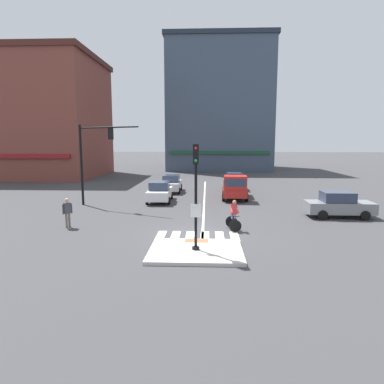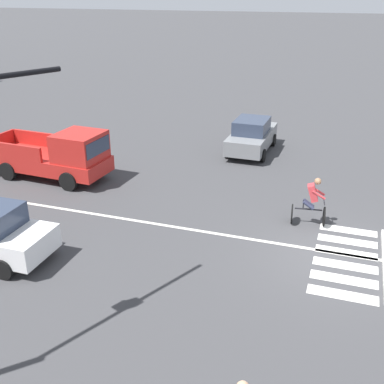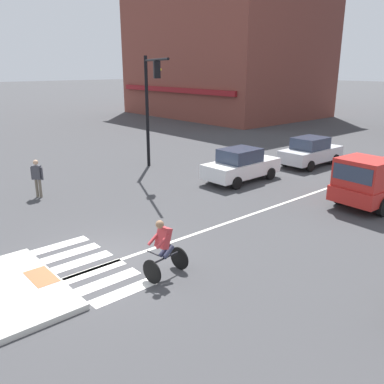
{
  "view_description": "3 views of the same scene",
  "coord_description": "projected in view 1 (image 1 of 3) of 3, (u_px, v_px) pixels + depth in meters",
  "views": [
    {
      "loc": [
        0.46,
        -17.38,
        4.75
      ],
      "look_at": [
        -0.44,
        3.26,
        1.74
      ],
      "focal_mm": 32.16,
      "sensor_mm": 36.0,
      "label": 1
    },
    {
      "loc": [
        -12.89,
        -0.03,
        7.35
      ],
      "look_at": [
        0.44,
        4.57,
        1.27
      ],
      "focal_mm": 44.61,
      "sensor_mm": 36.0,
      "label": 2
    },
    {
      "loc": [
        9.89,
        -5.04,
        5.49
      ],
      "look_at": [
        -0.82,
        4.28,
        1.09
      ],
      "focal_mm": 38.11,
      "sensor_mm": 36.0,
      "label": 3
    }
  ],
  "objects": [
    {
      "name": "lane_centre_line",
      "position": [
        204.0,
        201.0,
        27.76
      ],
      "size": [
        0.14,
        28.0,
        0.01
      ],
      "primitive_type": "cube",
      "color": "silver",
      "rests_on": "ground"
    },
    {
      "name": "pickup_truck_red_eastbound_far",
      "position": [
        235.0,
        188.0,
        28.69
      ],
      "size": [
        2.27,
        5.2,
        2.08
      ],
      "color": "red",
      "rests_on": "ground"
    },
    {
      "name": "crosswalk_stripe_a",
      "position": [
        161.0,
        235.0,
        17.6
      ],
      "size": [
        0.44,
        1.8,
        0.01
      ],
      "primitive_type": "cube",
      "color": "silver",
      "rests_on": "ground"
    },
    {
      "name": "ground_plane",
      "position": [
        198.0,
        234.0,
        17.89
      ],
      "size": [
        300.0,
        300.0,
        0.0
      ],
      "primitive_type": "plane",
      "color": "#3D3D3F"
    },
    {
      "name": "car_white_westbound_far",
      "position": [
        160.0,
        192.0,
        27.46
      ],
      "size": [
        1.9,
        4.13,
        1.64
      ],
      "color": "white",
      "rests_on": "ground"
    },
    {
      "name": "crosswalk_stripe_e",
      "position": [
        220.0,
        236.0,
        17.47
      ],
      "size": [
        0.44,
        1.8,
        0.01
      ],
      "primitive_type": "cube",
      "color": "silver",
      "rests_on": "ground"
    },
    {
      "name": "traffic_island",
      "position": [
        196.0,
        251.0,
        14.86
      ],
      "size": [
        4.03,
        3.35,
        0.15
      ],
      "primitive_type": "cube",
      "color": "beige",
      "rests_on": "ground"
    },
    {
      "name": "car_silver_westbound_distant",
      "position": [
        171.0,
        184.0,
        32.85
      ],
      "size": [
        1.86,
        4.11,
        1.64
      ],
      "color": "silver",
      "rests_on": "ground"
    },
    {
      "name": "pedestrian_at_curb_left",
      "position": [
        67.0,
        210.0,
        19.11
      ],
      "size": [
        0.44,
        0.4,
        1.67
      ],
      "color": "#6B6051",
      "rests_on": "ground"
    },
    {
      "name": "car_red_eastbound_distant",
      "position": [
        234.0,
        181.0,
        34.99
      ],
      "size": [
        2.02,
        4.19,
        1.64
      ],
      "color": "red",
      "rests_on": "ground"
    },
    {
      "name": "building_corner_left",
      "position": [
        218.0,
        107.0,
        61.19
      ],
      "size": [
        17.88,
        16.39,
        21.71
      ],
      "color": "#3D4C60",
      "rests_on": "ground"
    },
    {
      "name": "traffic_light_mast",
      "position": [
        92.0,
        152.0,
        25.2
      ],
      "size": [
        4.91,
        2.33,
        6.02
      ],
      "color": "black",
      "rests_on": "ground"
    },
    {
      "name": "crosswalk_stripe_c",
      "position": [
        190.0,
        236.0,
        17.54
      ],
      "size": [
        0.44,
        1.8,
        0.01
      ],
      "primitive_type": "cube",
      "color": "silver",
      "rests_on": "ground"
    },
    {
      "name": "crosswalk_stripe_d",
      "position": [
        205.0,
        236.0,
        17.51
      ],
      "size": [
        0.44,
        1.8,
        0.01
      ],
      "primitive_type": "cube",
      "color": "silver",
      "rests_on": "ground"
    },
    {
      "name": "crosswalk_stripe_b",
      "position": [
        175.0,
        236.0,
        17.57
      ],
      "size": [
        0.44,
        1.8,
        0.01
      ],
      "primitive_type": "cube",
      "color": "silver",
      "rests_on": "ground"
    },
    {
      "name": "tactile_pad_front",
      "position": [
        197.0,
        241.0,
        16.16
      ],
      "size": [
        1.1,
        0.6,
        0.01
      ],
      "primitive_type": "cube",
      "color": "#DB5B38",
      "rests_on": "traffic_island"
    },
    {
      "name": "building_corner_right",
      "position": [
        26.0,
        117.0,
        47.46
      ],
      "size": [
        20.57,
        15.61,
        16.2
      ],
      "color": "brown",
      "rests_on": "ground"
    },
    {
      "name": "crosswalk_stripe_f",
      "position": [
        235.0,
        236.0,
        17.44
      ],
      "size": [
        0.44,
        1.8,
        0.01
      ],
      "primitive_type": "cube",
      "color": "silver",
      "rests_on": "ground"
    },
    {
      "name": "car_grey_cross_right",
      "position": [
        339.0,
        205.0,
        21.77
      ],
      "size": [
        4.12,
        1.88,
        1.64
      ],
      "color": "slate",
      "rests_on": "ground"
    },
    {
      "name": "cyclist",
      "position": [
        234.0,
        214.0,
        18.57
      ],
      "size": [
        0.79,
        1.17,
        1.68
      ],
      "color": "black",
      "rests_on": "ground"
    },
    {
      "name": "signal_pole",
      "position": [
        196.0,
        187.0,
        14.45
      ],
      "size": [
        0.44,
        0.38,
        4.52
      ],
      "color": "black",
      "rests_on": "traffic_island"
    }
  ]
}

